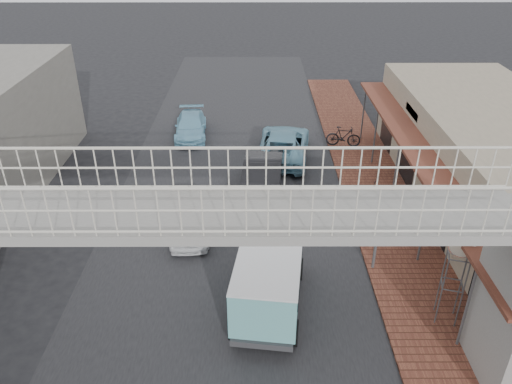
{
  "coord_description": "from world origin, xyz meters",
  "views": [
    {
      "loc": [
        1.04,
        -13.39,
        11.02
      ],
      "look_at": [
        1.1,
        2.96,
        1.8
      ],
      "focal_mm": 35.0,
      "sensor_mm": 36.0,
      "label": 1
    }
  ],
  "objects_px": {
    "angkot_van": "(269,274)",
    "motorcycle_far": "(343,136)",
    "white_hatchback": "(190,218)",
    "motorcycle_near": "(363,191)",
    "angkot_far": "(191,126)",
    "angkot_curb": "(283,144)",
    "dark_sedan": "(262,178)",
    "arrow_sign": "(406,208)",
    "street_clock": "(461,248)"
  },
  "relations": [
    {
      "from": "angkot_curb",
      "to": "white_hatchback",
      "type": "bearing_deg",
      "value": 67.4
    },
    {
      "from": "white_hatchback",
      "to": "angkot_curb",
      "type": "xyz_separation_m",
      "value": [
        3.98,
        6.79,
        0.1
      ]
    },
    {
      "from": "angkot_curb",
      "to": "motorcycle_near",
      "type": "distance_m",
      "value": 5.49
    },
    {
      "from": "angkot_far",
      "to": "arrow_sign",
      "type": "xyz_separation_m",
      "value": [
        8.45,
        -12.25,
        2.09
      ]
    },
    {
      "from": "dark_sedan",
      "to": "angkot_curb",
      "type": "height_order",
      "value": "dark_sedan"
    },
    {
      "from": "white_hatchback",
      "to": "motorcycle_near",
      "type": "relative_size",
      "value": 2.23
    },
    {
      "from": "dark_sedan",
      "to": "street_clock",
      "type": "bearing_deg",
      "value": -50.36
    },
    {
      "from": "dark_sedan",
      "to": "angkot_curb",
      "type": "xyz_separation_m",
      "value": [
        1.12,
        3.8,
        -0.05
      ]
    },
    {
      "from": "angkot_far",
      "to": "motorcycle_near",
      "type": "bearing_deg",
      "value": -45.35
    },
    {
      "from": "motorcycle_far",
      "to": "arrow_sign",
      "type": "relative_size",
      "value": 0.57
    },
    {
      "from": "motorcycle_near",
      "to": "arrow_sign",
      "type": "bearing_deg",
      "value": -157.35
    },
    {
      "from": "white_hatchback",
      "to": "angkot_far",
      "type": "relative_size",
      "value": 0.91
    },
    {
      "from": "street_clock",
      "to": "angkot_van",
      "type": "bearing_deg",
      "value": -170.23
    },
    {
      "from": "angkot_curb",
      "to": "arrow_sign",
      "type": "distance_m",
      "value": 10.24
    },
    {
      "from": "motorcycle_far",
      "to": "street_clock",
      "type": "xyz_separation_m",
      "value": [
        1.12,
        -12.92,
        2.09
      ]
    },
    {
      "from": "street_clock",
      "to": "arrow_sign",
      "type": "xyz_separation_m",
      "value": [
        -0.93,
        2.26,
        -0.05
      ]
    },
    {
      "from": "motorcycle_far",
      "to": "white_hatchback",
      "type": "bearing_deg",
      "value": 148.03
    },
    {
      "from": "angkot_curb",
      "to": "motorcycle_far",
      "type": "distance_m",
      "value": 3.47
    },
    {
      "from": "angkot_van",
      "to": "street_clock",
      "type": "bearing_deg",
      "value": 0.93
    },
    {
      "from": "white_hatchback",
      "to": "angkot_van",
      "type": "relative_size",
      "value": 0.82
    },
    {
      "from": "arrow_sign",
      "to": "dark_sedan",
      "type": "bearing_deg",
      "value": 146.5
    },
    {
      "from": "white_hatchback",
      "to": "angkot_van",
      "type": "distance_m",
      "value": 5.28
    },
    {
      "from": "motorcycle_near",
      "to": "motorcycle_far",
      "type": "distance_m",
      "value": 5.67
    },
    {
      "from": "angkot_curb",
      "to": "angkot_far",
      "type": "bearing_deg",
      "value": -21.49
    },
    {
      "from": "angkot_van",
      "to": "street_clock",
      "type": "height_order",
      "value": "street_clock"
    },
    {
      "from": "angkot_far",
      "to": "motorcycle_far",
      "type": "xyz_separation_m",
      "value": [
        8.26,
        -1.59,
        0.05
      ]
    },
    {
      "from": "arrow_sign",
      "to": "street_clock",
      "type": "bearing_deg",
      "value": -49.96
    },
    {
      "from": "angkot_far",
      "to": "motorcycle_near",
      "type": "height_order",
      "value": "angkot_far"
    },
    {
      "from": "dark_sedan",
      "to": "street_clock",
      "type": "height_order",
      "value": "street_clock"
    },
    {
      "from": "angkot_far",
      "to": "motorcycle_near",
      "type": "distance_m",
      "value": 10.97
    },
    {
      "from": "street_clock",
      "to": "arrow_sign",
      "type": "bearing_deg",
      "value": 128.65
    },
    {
      "from": "angkot_far",
      "to": "angkot_curb",
      "type": "bearing_deg",
      "value": -33.14
    },
    {
      "from": "angkot_far",
      "to": "arrow_sign",
      "type": "height_order",
      "value": "arrow_sign"
    },
    {
      "from": "motorcycle_far",
      "to": "street_clock",
      "type": "bearing_deg",
      "value": -164.91
    },
    {
      "from": "dark_sedan",
      "to": "angkot_curb",
      "type": "distance_m",
      "value": 3.96
    },
    {
      "from": "angkot_van",
      "to": "dark_sedan",
      "type": "bearing_deg",
      "value": 98.22
    },
    {
      "from": "white_hatchback",
      "to": "dark_sedan",
      "type": "distance_m",
      "value": 4.14
    },
    {
      "from": "angkot_curb",
      "to": "arrow_sign",
      "type": "xyz_separation_m",
      "value": [
        3.44,
        -9.44,
        1.94
      ]
    },
    {
      "from": "angkot_curb",
      "to": "motorcycle_far",
      "type": "xyz_separation_m",
      "value": [
        3.25,
        1.21,
        -0.09
      ]
    },
    {
      "from": "motorcycle_near",
      "to": "street_clock",
      "type": "bearing_deg",
      "value": -150.87
    },
    {
      "from": "angkot_curb",
      "to": "street_clock",
      "type": "height_order",
      "value": "street_clock"
    },
    {
      "from": "angkot_van",
      "to": "street_clock",
      "type": "distance_m",
      "value": 5.59
    },
    {
      "from": "motorcycle_near",
      "to": "street_clock",
      "type": "relative_size",
      "value": 0.52
    },
    {
      "from": "white_hatchback",
      "to": "motorcycle_far",
      "type": "height_order",
      "value": "white_hatchback"
    },
    {
      "from": "angkot_far",
      "to": "motorcycle_near",
      "type": "relative_size",
      "value": 2.47
    },
    {
      "from": "angkot_far",
      "to": "motorcycle_far",
      "type": "relative_size",
      "value": 2.25
    },
    {
      "from": "white_hatchback",
      "to": "dark_sedan",
      "type": "bearing_deg",
      "value": 41.44
    },
    {
      "from": "angkot_van",
      "to": "motorcycle_far",
      "type": "bearing_deg",
      "value": 78.29
    },
    {
      "from": "dark_sedan",
      "to": "angkot_van",
      "type": "distance_m",
      "value": 7.32
    },
    {
      "from": "white_hatchback",
      "to": "angkot_van",
      "type": "bearing_deg",
      "value": -60.32
    }
  ]
}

